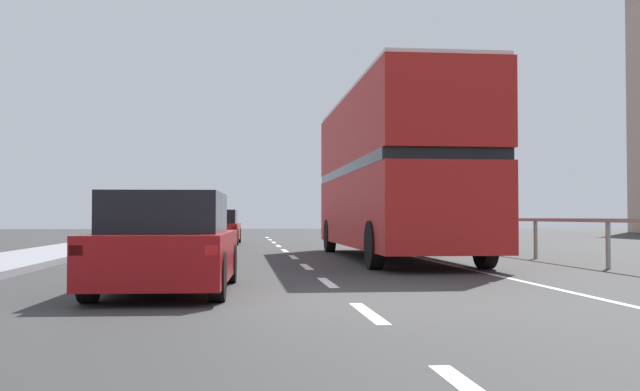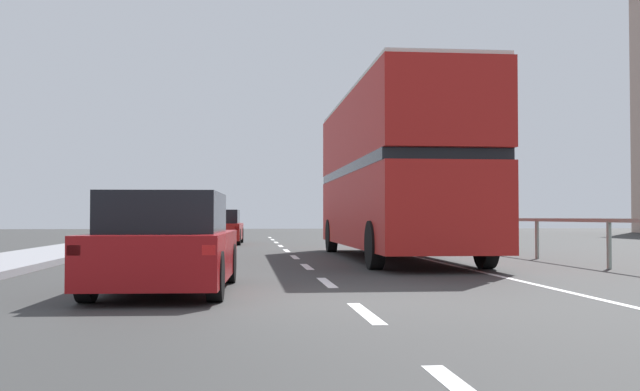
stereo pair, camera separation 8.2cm
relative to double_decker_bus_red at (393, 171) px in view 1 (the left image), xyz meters
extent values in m
cube|color=#313131|center=(-2.49, -9.35, -2.32)|extent=(73.94, 120.00, 0.10)
cube|color=silver|center=(-2.49, -10.67, -2.27)|extent=(0.16, 1.88, 0.01)
cube|color=silver|center=(-2.49, -6.75, -2.27)|extent=(0.16, 1.88, 0.01)
cube|color=silver|center=(-2.49, -2.84, -2.27)|extent=(0.16, 1.88, 0.01)
cube|color=silver|center=(-2.49, 1.08, -2.27)|extent=(0.16, 1.88, 0.01)
cube|color=silver|center=(-2.49, 4.99, -2.27)|extent=(0.16, 1.88, 0.01)
cube|color=silver|center=(-2.49, 8.91, -2.27)|extent=(0.16, 1.88, 0.01)
cube|color=silver|center=(-2.49, 12.82, -2.27)|extent=(0.16, 1.88, 0.01)
cube|color=silver|center=(-2.49, 16.74, -2.27)|extent=(0.16, 1.88, 0.01)
cube|color=silver|center=(-2.49, 20.65, -2.27)|extent=(0.16, 1.88, 0.01)
cube|color=silver|center=(0.77, -0.35, -2.27)|extent=(0.12, 46.00, 0.01)
cube|color=gray|center=(3.67, -0.35, -1.27)|extent=(0.08, 42.00, 0.08)
cylinder|color=gray|center=(3.67, -4.17, -1.77)|extent=(0.10, 0.10, 1.00)
cylinder|color=gray|center=(3.67, -0.35, -1.77)|extent=(0.10, 0.10, 1.00)
cylinder|color=gray|center=(3.67, 3.47, -1.77)|extent=(0.10, 0.10, 1.00)
cylinder|color=gray|center=(3.67, 7.29, -1.77)|extent=(0.10, 0.10, 1.00)
cylinder|color=gray|center=(3.67, 11.10, -1.77)|extent=(0.10, 0.10, 1.00)
cylinder|color=gray|center=(3.67, 14.92, -1.77)|extent=(0.10, 0.10, 1.00)
cylinder|color=gray|center=(3.67, 18.74, -1.77)|extent=(0.10, 0.10, 1.00)
cube|color=#AC1C18|center=(0.00, -0.01, -1.02)|extent=(2.57, 10.84, 1.80)
cube|color=black|center=(0.00, -0.01, 0.00)|extent=(2.59, 10.40, 0.24)
cube|color=#AC1C18|center=(0.00, -0.01, 0.99)|extent=(2.57, 10.84, 1.74)
cube|color=silver|center=(0.00, -0.01, 1.91)|extent=(2.52, 10.62, 0.10)
cube|color=black|center=(0.02, 5.39, -0.93)|extent=(2.28, 0.05, 1.26)
cube|color=yellow|center=(0.02, 5.39, 1.43)|extent=(1.52, 0.04, 0.28)
cylinder|color=black|center=(-1.16, 4.01, -1.77)|extent=(0.28, 1.00, 1.00)
cylinder|color=black|center=(1.18, 4.00, -1.77)|extent=(0.28, 1.00, 1.00)
cylinder|color=black|center=(-1.18, -3.82, -1.77)|extent=(0.28, 1.00, 1.00)
cylinder|color=black|center=(1.16, -3.83, -1.77)|extent=(0.28, 1.00, 1.00)
cube|color=maroon|center=(-4.94, -7.97, -1.76)|extent=(1.94, 4.19, 0.67)
cube|color=black|center=(-4.95, -8.18, -1.14)|extent=(1.65, 2.33, 0.57)
cube|color=red|center=(-5.81, -9.97, -1.59)|extent=(0.16, 0.07, 0.12)
cube|color=red|center=(-4.25, -10.04, -1.59)|extent=(0.16, 0.07, 0.12)
cylinder|color=black|center=(-5.69, -6.58, -1.95)|extent=(0.23, 0.65, 0.64)
cylinder|color=black|center=(-4.08, -6.65, -1.95)|extent=(0.23, 0.65, 0.64)
cylinder|color=black|center=(-5.81, -9.30, -1.95)|extent=(0.23, 0.65, 0.64)
cylinder|color=black|center=(-4.20, -9.37, -1.95)|extent=(0.23, 0.65, 0.64)
cube|color=#9E1513|center=(-4.84, 11.19, -1.77)|extent=(1.93, 4.39, 0.65)
cube|color=black|center=(-4.85, 10.98, -1.18)|extent=(1.65, 2.44, 0.53)
cube|color=red|center=(-5.71, 9.08, -1.61)|extent=(0.16, 0.07, 0.12)
cube|color=red|center=(-4.12, 9.03, -1.61)|extent=(0.16, 0.07, 0.12)
cylinder|color=black|center=(-5.61, 12.69, -1.95)|extent=(0.22, 0.65, 0.64)
cylinder|color=black|center=(-3.98, 12.63, -1.95)|extent=(0.22, 0.65, 0.64)
cylinder|color=black|center=(-5.70, 9.75, -1.95)|extent=(0.22, 0.65, 0.64)
cylinder|color=black|center=(-4.08, 9.70, -1.95)|extent=(0.22, 0.65, 0.64)
camera|label=1|loc=(-3.92, -18.93, -1.20)|focal=41.96mm
camera|label=2|loc=(-3.84, -18.94, -1.20)|focal=41.96mm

